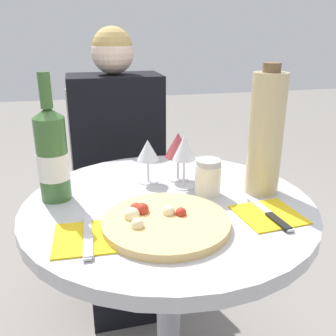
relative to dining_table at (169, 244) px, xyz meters
The scene contains 12 objects.
dining_table is the anchor object (origin of this frame).
chair_behind_diner 0.76m from the dining_table, 94.70° to the left, with size 0.41×0.41×0.91m.
seated_diner 0.60m from the dining_table, 95.91° to the left, with size 0.39×0.47×1.17m.
pizza_large 0.20m from the dining_table, 108.51° to the right, with size 0.30×0.30×0.05m.
wine_bottle 0.41m from the dining_table, 162.71° to the left, with size 0.08×0.08×0.34m.
tall_carafe 0.41m from the dining_table, ahead, with size 0.09×0.09×0.36m.
sugar_shaker 0.22m from the dining_table, ahead, with size 0.07×0.07×0.10m.
wine_glass_front_right 0.28m from the dining_table, 51.05° to the left, with size 0.07×0.07×0.16m.
wine_glass_back_left 0.28m from the dining_table, 100.18° to the left, with size 0.07×0.07×0.13m.
wine_glass_back_right 0.29m from the dining_table, 65.71° to the left, with size 0.08×0.08×0.15m.
place_setting_left 0.30m from the dining_table, 146.24° to the right, with size 0.16×0.19×0.01m.
place_setting_right 0.30m from the dining_table, 32.97° to the right, with size 0.16×0.19×0.01m.
Camera 1 is at (-0.23, -0.90, 1.16)m, focal length 40.00 mm.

